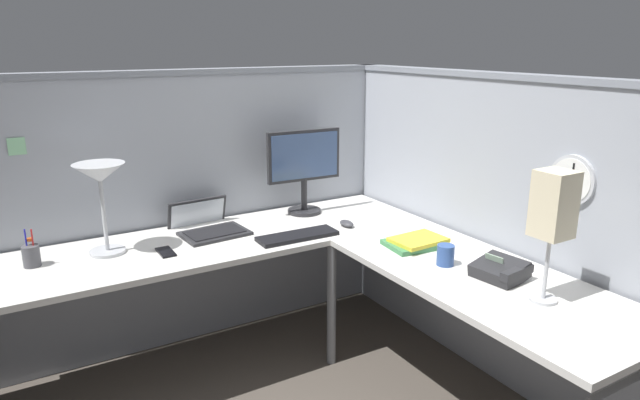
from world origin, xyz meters
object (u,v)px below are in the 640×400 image
laptop (207,226)px  desk_lamp_paper (554,208)px  desk_lamp_dome (100,181)px  monitor (304,165)px  cell_phone (166,252)px  office_phone (501,271)px  keyboard (297,236)px  computer_mouse (347,223)px  coffee_mug (445,255)px  book_stack (416,242)px  wall_clock (573,180)px  pen_cup (31,255)px

laptop → desk_lamp_paper: 1.77m
desk_lamp_dome → monitor: bearing=4.7°
cell_phone → office_phone: (1.16, -1.05, 0.03)m
keyboard → office_phone: (0.50, -0.92, 0.03)m
computer_mouse → desk_lamp_paper: 1.25m
office_phone → coffee_mug: office_phone is taller
monitor → book_stack: size_ratio=1.67×
cell_phone → book_stack: size_ratio=0.48×
wall_clock → desk_lamp_paper: bearing=-154.2°
monitor → wall_clock: wall_clock is taller
keyboard → coffee_mug: (0.41, -0.67, 0.04)m
pen_cup → coffee_mug: size_ratio=1.88×
laptop → desk_lamp_dome: (-0.54, -0.08, 0.34)m
monitor → computer_mouse: (0.07, -0.35, -0.28)m
computer_mouse → pen_cup: (-1.56, 0.26, 0.04)m
pen_cup → wall_clock: (2.04, -1.28, 0.37)m
laptop → desk_lamp_dome: desk_lamp_dome is taller
laptop → computer_mouse: size_ratio=3.91×
book_stack → laptop: bearing=136.4°
monitor → pen_cup: 1.51m
monitor → office_phone: bearing=-79.1°
desk_lamp_dome → coffee_mug: 1.65m
cell_phone → desk_lamp_dome: bearing=148.7°
laptop → office_phone: 1.55m
laptop → book_stack: laptop is taller
coffee_mug → wall_clock: 0.64m
office_phone → wall_clock: size_ratio=1.03×
keyboard → desk_lamp_paper: desk_lamp_paper is taller
wall_clock → pen_cup: bearing=147.8°
keyboard → book_stack: 0.61m
office_phone → wall_clock: (0.30, -0.08, 0.38)m
cell_phone → coffee_mug: coffee_mug is taller
monitor → cell_phone: size_ratio=3.47×
desk_lamp_dome → office_phone: size_ratio=1.96×
keyboard → desk_lamp_dome: bearing=163.9°
cell_phone → coffee_mug: 1.34m
laptop → coffee_mug: size_ratio=4.23×
computer_mouse → monitor: bearing=101.8°
office_phone → coffee_mug: (-0.10, 0.24, 0.01)m
keyboard → computer_mouse: 0.33m
keyboard → office_phone: 1.05m
monitor → cell_phone: bearing=-165.2°
cell_phone → book_stack: book_stack is taller
office_phone → computer_mouse: bearing=100.6°
desk_lamp_paper → office_phone: bearing=84.6°
desk_lamp_dome → coffee_mug: size_ratio=4.64×
desk_lamp_paper → coffee_mug: desk_lamp_paper is taller
monitor → laptop: size_ratio=1.23×
keyboard → pen_cup: bearing=168.4°
cell_phone → desk_lamp_paper: (1.14, -1.29, 0.38)m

